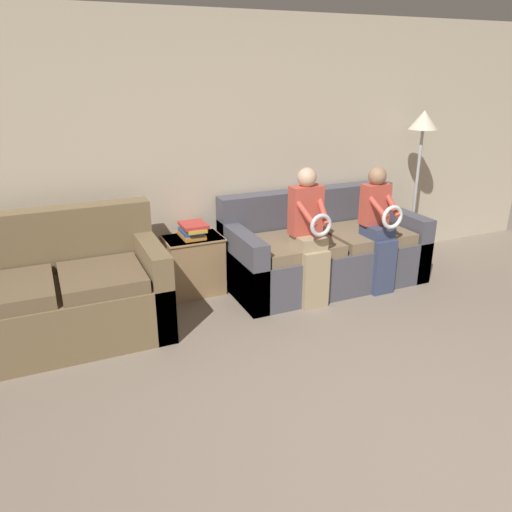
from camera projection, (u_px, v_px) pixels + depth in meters
name	position (u px, v px, depth m)	size (l,w,h in m)	color
ground_plane	(497.00, 502.00, 2.53)	(14.00, 14.00, 0.00)	gray
wall_back	(245.00, 153.00, 4.89)	(7.66, 0.06, 2.55)	beige
couch_main	(322.00, 251.00, 5.05)	(1.96, 0.92, 0.89)	#4C4C56
couch_side	(59.00, 297.00, 3.97)	(1.65, 0.91, 1.00)	brown
child_left_seated	(310.00, 232.00, 4.45)	(0.30, 0.38, 1.25)	tan
child_right_seated	(379.00, 224.00, 4.74)	(0.27, 0.37, 1.20)	#384260
side_shelf	(194.00, 264.00, 4.79)	(0.54, 0.38, 0.56)	#9E7A51
book_stack	(192.00, 230.00, 4.67)	(0.23, 0.32, 0.14)	orange
floor_lamp	(422.00, 137.00, 5.26)	(0.30, 0.30, 1.65)	#2D2B28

